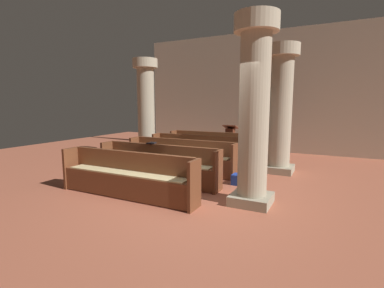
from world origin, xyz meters
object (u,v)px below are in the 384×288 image
(pew_row_1, at_px, (199,149))
(pew_row_2, at_px, (181,155))
(pew_row_0, at_px, (213,144))
(hymn_book, at_px, (151,143))
(pew_row_3, at_px, (158,163))
(pillar_far_side, at_px, (146,106))
(kneeler_box_blue, at_px, (242,180))
(pew_row_4, at_px, (126,173))
(pillar_aisle_side, at_px, (281,107))
(lectern, at_px, (230,142))
(pillar_aisle_rear, at_px, (254,109))

(pew_row_1, distance_m, pew_row_2, 1.10)
(pew_row_0, bearing_deg, hymn_book, -95.56)
(pew_row_2, height_order, hymn_book, hymn_book)
(pew_row_1, relative_size, pew_row_2, 1.00)
(pew_row_3, xyz_separation_m, hymn_book, (-0.30, 0.20, 0.41))
(pew_row_0, bearing_deg, pillar_far_side, -165.18)
(pew_row_0, bearing_deg, pew_row_1, -90.00)
(kneeler_box_blue, bearing_deg, pew_row_4, -134.67)
(kneeler_box_blue, bearing_deg, pillar_far_side, 153.63)
(pillar_aisle_side, height_order, lectern, pillar_aisle_side)
(pillar_aisle_side, height_order, hymn_book, pillar_aisle_side)
(hymn_book, bearing_deg, kneeler_box_blue, 13.75)
(pillar_aisle_rear, relative_size, hymn_book, 15.34)
(pew_row_3, relative_size, lectern, 2.81)
(pew_row_2, distance_m, pillar_far_side, 3.04)
(pew_row_0, height_order, pillar_aisle_side, pillar_aisle_side)
(hymn_book, distance_m, kneeler_box_blue, 2.29)
(pew_row_0, relative_size, lectern, 2.81)
(pew_row_0, xyz_separation_m, pew_row_3, (0.00, -3.31, 0.00))
(pew_row_1, bearing_deg, kneeler_box_blue, -39.88)
(pew_row_4, relative_size, hymn_book, 14.04)
(pew_row_4, height_order, pillar_aisle_rear, pillar_aisle_rear)
(pew_row_2, bearing_deg, pillar_aisle_rear, -32.98)
(pew_row_2, height_order, pillar_aisle_rear, pillar_aisle_rear)
(pillar_aisle_rear, bearing_deg, lectern, 113.53)
(pillar_aisle_side, xyz_separation_m, lectern, (-2.00, 1.85, -1.28))
(pew_row_1, distance_m, pillar_far_side, 2.62)
(pew_row_0, xyz_separation_m, kneeler_box_blue, (1.79, -2.60, -0.36))
(pew_row_1, relative_size, pillar_far_side, 0.92)
(pew_row_0, relative_size, kneeler_box_blue, 7.01)
(pillar_aisle_rear, distance_m, lectern, 5.17)
(pew_row_3, relative_size, pew_row_4, 1.00)
(kneeler_box_blue, bearing_deg, pew_row_1, 140.12)
(lectern, bearing_deg, kneeler_box_blue, -66.89)
(pew_row_0, distance_m, pillar_far_side, 2.64)
(pillar_far_side, distance_m, kneeler_box_blue, 4.79)
(pew_row_0, height_order, pew_row_2, same)
(pew_row_3, relative_size, hymn_book, 14.04)
(kneeler_box_blue, bearing_deg, hymn_book, -166.25)
(pew_row_2, height_order, pillar_aisle_side, pillar_aisle_side)
(pillar_far_side, bearing_deg, pew_row_2, -35.59)
(pew_row_3, bearing_deg, pew_row_1, 90.00)
(pew_row_4, bearing_deg, pew_row_2, 90.00)
(pillar_far_side, relative_size, pillar_aisle_rear, 1.00)
(lectern, bearing_deg, pew_row_4, -93.22)
(pillar_aisle_side, distance_m, pillar_far_side, 4.56)
(pillar_far_side, height_order, lectern, pillar_far_side)
(pew_row_3, bearing_deg, kneeler_box_blue, 21.60)
(lectern, height_order, kneeler_box_blue, lectern)
(pew_row_1, height_order, hymn_book, hymn_book)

